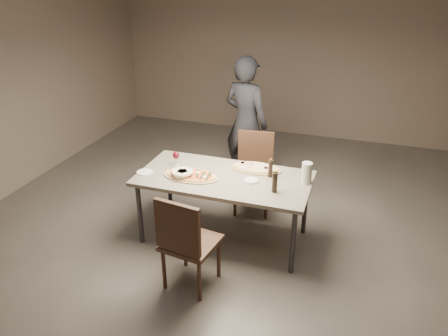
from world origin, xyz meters
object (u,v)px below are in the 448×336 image
(zucchini_pizza, at_px, (191,175))
(chair_far, at_px, (254,167))
(bread_basket, at_px, (182,173))
(dining_table, at_px, (224,182))
(chair_near, at_px, (185,239))
(ham_pizza, at_px, (256,168))
(diner, at_px, (246,123))
(pepper_mill_left, at_px, (270,168))
(carafe, at_px, (307,173))

(zucchini_pizza, relative_size, chair_far, 0.63)
(bread_basket, bearing_deg, dining_table, 20.89)
(zucchini_pizza, height_order, chair_far, chair_far)
(chair_near, height_order, chair_far, chair_near)
(ham_pizza, xyz_separation_m, chair_far, (-0.14, 0.49, -0.23))
(diner, bearing_deg, chair_near, 111.76)
(dining_table, xyz_separation_m, diner, (-0.15, 1.36, 0.18))
(bread_basket, bearing_deg, pepper_mill_left, 19.66)
(chair_near, relative_size, chair_far, 1.01)
(ham_pizza, bearing_deg, bread_basket, -149.72)
(ham_pizza, relative_size, chair_near, 0.57)
(pepper_mill_left, bearing_deg, bread_basket, -160.34)
(pepper_mill_left, xyz_separation_m, chair_near, (-0.52, -1.05, -0.31))
(carafe, height_order, chair_far, carafe)
(ham_pizza, distance_m, bread_basket, 0.80)
(carafe, relative_size, diner, 0.12)
(pepper_mill_left, height_order, diner, diner)
(chair_near, bearing_deg, bread_basket, 122.90)
(chair_far, xyz_separation_m, diner, (-0.28, 0.59, 0.34))
(chair_far, bearing_deg, chair_near, 75.97)
(pepper_mill_left, xyz_separation_m, chair_far, (-0.33, 0.61, -0.31))
(pepper_mill_left, height_order, chair_far, pepper_mill_left)
(zucchini_pizza, xyz_separation_m, carafe, (1.15, 0.25, 0.09))
(chair_far, bearing_deg, carafe, 130.50)
(pepper_mill_left, height_order, carafe, carafe)
(ham_pizza, distance_m, diner, 1.16)
(bread_basket, bearing_deg, chair_near, -65.32)
(pepper_mill_left, xyz_separation_m, diner, (-0.61, 1.21, 0.03))
(diner, bearing_deg, dining_table, 115.82)
(zucchini_pizza, xyz_separation_m, chair_far, (0.45, 0.88, -0.23))
(ham_pizza, height_order, pepper_mill_left, pepper_mill_left)
(bread_basket, bearing_deg, zucchini_pizza, 27.81)
(dining_table, relative_size, carafe, 8.24)
(diner, bearing_deg, pepper_mill_left, 136.18)
(bread_basket, height_order, pepper_mill_left, pepper_mill_left)
(dining_table, distance_m, bread_basket, 0.44)
(pepper_mill_left, relative_size, diner, 0.12)
(ham_pizza, distance_m, chair_far, 0.56)
(zucchini_pizza, height_order, diner, diner)
(bread_basket, xyz_separation_m, carafe, (1.23, 0.29, 0.06))
(chair_near, relative_size, diner, 0.55)
(zucchini_pizza, relative_size, pepper_mill_left, 2.88)
(zucchini_pizza, xyz_separation_m, bread_basket, (-0.08, -0.04, 0.03))
(pepper_mill_left, bearing_deg, ham_pizza, 145.57)
(chair_near, bearing_deg, diner, 100.60)
(dining_table, xyz_separation_m, zucchini_pizza, (-0.32, -0.11, 0.07))
(dining_table, relative_size, ham_pizza, 3.26)
(zucchini_pizza, distance_m, chair_near, 0.86)
(chair_near, distance_m, chair_far, 1.68)
(ham_pizza, distance_m, pepper_mill_left, 0.24)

